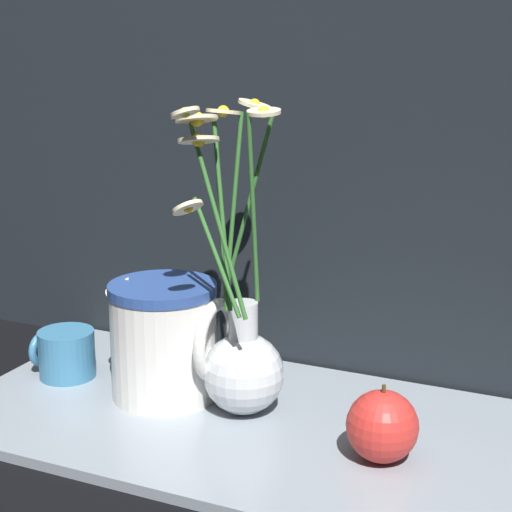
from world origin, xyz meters
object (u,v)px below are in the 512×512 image
object	(u,v)px
ceramic_pitcher	(166,336)
orange_fruit	(382,426)
vase_with_flowers	(242,352)
yellow_mug	(65,353)

from	to	relation	value
ceramic_pitcher	orange_fruit	distance (m)	0.29
ceramic_pitcher	vase_with_flowers	bearing A→B (deg)	-1.85
orange_fruit	ceramic_pitcher	bearing A→B (deg)	170.37
ceramic_pitcher	orange_fruit	world-z (taller)	ceramic_pitcher
ceramic_pitcher	orange_fruit	xyz separation A→B (m)	(0.28, -0.05, -0.04)
vase_with_flowers	ceramic_pitcher	bearing A→B (deg)	178.15
yellow_mug	vase_with_flowers	bearing A→B (deg)	-0.64
vase_with_flowers	yellow_mug	world-z (taller)	vase_with_flowers
vase_with_flowers	yellow_mug	xyz separation A→B (m)	(-0.25, 0.00, -0.04)
ceramic_pitcher	yellow_mug	bearing A→B (deg)	-179.82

